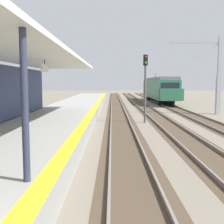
{
  "coord_description": "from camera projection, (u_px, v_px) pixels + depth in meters",
  "views": [
    {
      "loc": [
        1.26,
        -2.1,
        3.11
      ],
      "look_at": [
        1.22,
        7.63,
        2.1
      ],
      "focal_mm": 45.85,
      "sensor_mm": 36.0,
      "label": 1
    }
  ],
  "objects": [
    {
      "name": "station_platform",
      "position": [
        55.0,
        124.0,
        18.29
      ],
      "size": [
        5.0,
        80.0,
        0.91
      ],
      "color": "#999993",
      "rests_on": "ground"
    },
    {
      "name": "track_pair_middle",
      "position": [
        165.0,
        122.0,
        22.28
      ],
      "size": [
        2.34,
        120.0,
        0.16
      ],
      "color": "#4C3D2D",
      "rests_on": "ground"
    },
    {
      "name": "track_pair_far_side",
      "position": [
        208.0,
        122.0,
        22.27
      ],
      "size": [
        2.34,
        120.0,
        0.16
      ],
      "color": "#4C3D2D",
      "rests_on": "ground"
    },
    {
      "name": "rail_signal_post",
      "position": [
        146.0,
        81.0,
        21.8
      ],
      "size": [
        0.32,
        0.34,
        5.2
      ],
      "color": "#4C4C4C",
      "rests_on": "ground"
    },
    {
      "name": "track_pair_nearest_platform",
      "position": [
        121.0,
        122.0,
        22.3
      ],
      "size": [
        2.34,
        120.0,
        0.16
      ],
      "color": "#4C3D2D",
      "rests_on": "ground"
    },
    {
      "name": "approaching_train",
      "position": [
        160.0,
        88.0,
        45.05
      ],
      "size": [
        2.93,
        19.6,
        4.76
      ],
      "color": "#286647",
      "rests_on": "ground"
    },
    {
      "name": "catenary_pylon_far_side",
      "position": [
        217.0,
        77.0,
        27.59
      ],
      "size": [
        5.0,
        0.4,
        7.5
      ],
      "color": "#9EA3A8",
      "rests_on": "ground"
    }
  ]
}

